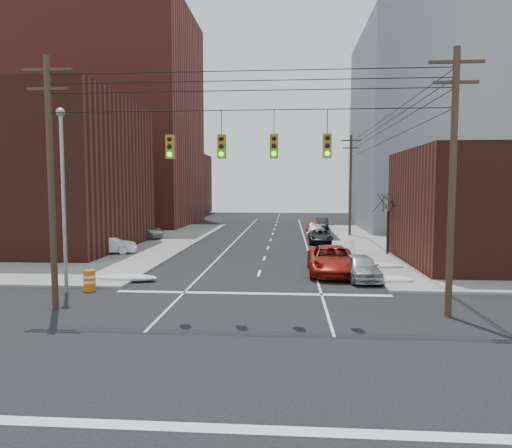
# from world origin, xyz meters

# --- Properties ---
(ground) EXTENTS (160.00, 160.00, 0.00)m
(ground) POSITION_xyz_m (0.00, 0.00, 0.00)
(ground) COLOR black
(ground) RESTS_ON ground
(building_brick_tall) EXTENTS (24.00, 20.00, 30.00)m
(building_brick_tall) POSITION_xyz_m (-24.00, 48.00, 15.00)
(building_brick_tall) COLOR maroon
(building_brick_tall) RESTS_ON ground
(building_brick_near) EXTENTS (20.00, 16.00, 13.00)m
(building_brick_near) POSITION_xyz_m (-22.00, 22.00, 6.50)
(building_brick_near) COLOR #4E2017
(building_brick_near) RESTS_ON ground
(building_brick_far) EXTENTS (22.00, 18.00, 12.00)m
(building_brick_far) POSITION_xyz_m (-26.00, 74.00, 6.00)
(building_brick_far) COLOR #4E2017
(building_brick_far) RESTS_ON ground
(building_office) EXTENTS (22.00, 20.00, 25.00)m
(building_office) POSITION_xyz_m (22.00, 44.00, 12.50)
(building_office) COLOR gray
(building_office) RESTS_ON ground
(building_glass) EXTENTS (20.00, 18.00, 22.00)m
(building_glass) POSITION_xyz_m (24.00, 70.00, 11.00)
(building_glass) COLOR gray
(building_glass) RESTS_ON ground
(utility_pole_left) EXTENTS (2.20, 0.28, 11.00)m
(utility_pole_left) POSITION_xyz_m (-8.50, 3.00, 5.78)
(utility_pole_left) COLOR #473323
(utility_pole_left) RESTS_ON ground
(utility_pole_right) EXTENTS (2.20, 0.28, 11.00)m
(utility_pole_right) POSITION_xyz_m (8.50, 3.00, 5.78)
(utility_pole_right) COLOR #473323
(utility_pole_right) RESTS_ON ground
(utility_pole_far) EXTENTS (2.20, 0.28, 11.00)m
(utility_pole_far) POSITION_xyz_m (8.50, 34.00, 5.78)
(utility_pole_far) COLOR #473323
(utility_pole_far) RESTS_ON ground
(traffic_signals) EXTENTS (17.00, 0.42, 2.02)m
(traffic_signals) POSITION_xyz_m (0.10, 2.97, 7.17)
(traffic_signals) COLOR black
(traffic_signals) RESTS_ON ground
(street_light) EXTENTS (0.44, 0.44, 9.32)m
(street_light) POSITION_xyz_m (-9.50, 6.00, 5.54)
(street_light) COLOR gray
(street_light) RESTS_ON ground
(bare_tree) EXTENTS (2.09, 2.20, 4.93)m
(bare_tree) POSITION_xyz_m (9.59, 20.00, 2.32)
(bare_tree) COLOR black
(bare_tree) RESTS_ON ground
(snow_nw) EXTENTS (3.50, 1.08, 0.42)m
(snow_nw) POSITION_xyz_m (-7.40, 9.00, 0.21)
(snow_nw) COLOR silver
(snow_nw) RESTS_ON ground
(snow_ne) EXTENTS (3.00, 1.08, 0.42)m
(snow_ne) POSITION_xyz_m (7.40, 9.50, 0.21)
(snow_ne) COLOR silver
(snow_ne) RESTS_ON ground
(snow_east_far) EXTENTS (4.00, 1.08, 0.42)m
(snow_east_far) POSITION_xyz_m (7.40, 14.00, 0.21)
(snow_east_far) COLOR silver
(snow_east_far) RESTS_ON ground
(red_pickup) EXTENTS (2.95, 6.27, 1.73)m
(red_pickup) POSITION_xyz_m (4.53, 12.12, 0.87)
(red_pickup) COLOR maroon
(red_pickup) RESTS_ON ground
(parked_car_a) EXTENTS (2.13, 4.53, 1.50)m
(parked_car_a) POSITION_xyz_m (6.05, 10.38, 0.75)
(parked_car_a) COLOR #AAAAAF
(parked_car_a) RESTS_ON ground
(parked_car_b) EXTENTS (1.95, 4.69, 1.51)m
(parked_car_b) POSITION_xyz_m (5.71, 16.27, 0.76)
(parked_car_b) COLOR silver
(parked_car_b) RESTS_ON ground
(parked_car_c) EXTENTS (2.33, 4.85, 1.33)m
(parked_car_c) POSITION_xyz_m (4.88, 27.71, 0.67)
(parked_car_c) COLOR black
(parked_car_c) RESTS_ON ground
(parked_car_d) EXTENTS (2.42, 4.68, 1.30)m
(parked_car_d) POSITION_xyz_m (4.80, 33.10, 0.65)
(parked_car_d) COLOR #B6B6BB
(parked_car_d) RESTS_ON ground
(parked_car_e) EXTENTS (2.12, 4.21, 1.37)m
(parked_car_e) POSITION_xyz_m (4.80, 37.66, 0.69)
(parked_car_e) COLOR #9C190E
(parked_car_e) RESTS_ON ground
(parked_car_f) EXTENTS (1.77, 4.48, 1.45)m
(parked_car_f) POSITION_xyz_m (6.16, 42.91, 0.73)
(parked_car_f) COLOR black
(parked_car_f) RESTS_ON ground
(lot_car_a) EXTENTS (4.50, 2.36, 1.41)m
(lot_car_a) POSITION_xyz_m (-12.36, 18.47, 0.86)
(lot_car_a) COLOR silver
(lot_car_a) RESTS_ON sidewalk_nw
(lot_car_b) EXTENTS (5.74, 2.84, 1.57)m
(lot_car_b) POSITION_xyz_m (-13.63, 28.95, 0.93)
(lot_car_b) COLOR #A3A4A8
(lot_car_b) RESTS_ON sidewalk_nw
(lot_car_c) EXTENTS (5.36, 2.18, 1.56)m
(lot_car_c) POSITION_xyz_m (-17.58, 23.83, 0.93)
(lot_car_c) COLOR black
(lot_car_c) RESTS_ON sidewalk_nw
(lot_car_d) EXTENTS (4.24, 1.76, 1.43)m
(lot_car_d) POSITION_xyz_m (-19.49, 30.85, 0.87)
(lot_car_d) COLOR #A1A1A5
(lot_car_d) RESTS_ON sidewalk_nw
(construction_barrel) EXTENTS (0.81, 0.81, 1.09)m
(construction_barrel) POSITION_xyz_m (-8.50, 6.50, 0.56)
(construction_barrel) COLOR orange
(construction_barrel) RESTS_ON ground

